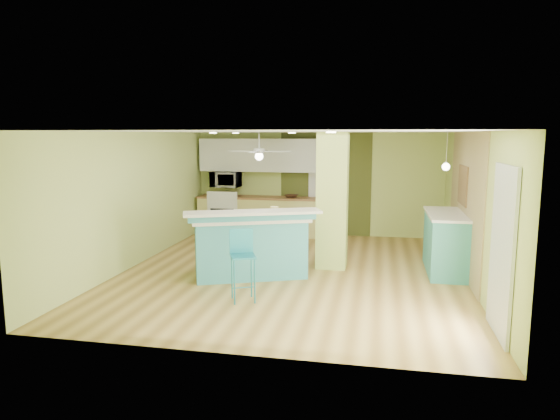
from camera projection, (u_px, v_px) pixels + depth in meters
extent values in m
cube|color=olive|center=(293.00, 272.00, 9.00)|extent=(6.00, 7.00, 0.01)
cube|color=white|center=(293.00, 131.00, 8.62)|extent=(6.00, 7.00, 0.01)
cube|color=#BBCD6E|center=(317.00, 184.00, 12.21)|extent=(6.00, 0.01, 2.50)
cube|color=#BBCD6E|center=(238.00, 246.00, 5.41)|extent=(6.00, 0.01, 2.50)
cube|color=#BBCD6E|center=(136.00, 199.00, 9.39)|extent=(0.01, 7.00, 2.50)
cube|color=#BBCD6E|center=(472.00, 208.00, 8.23)|extent=(0.01, 7.00, 2.50)
cube|color=#958055|center=(465.00, 203.00, 8.81)|extent=(0.02, 3.40, 2.50)
cube|color=#494F1F|center=(326.00, 184.00, 12.15)|extent=(2.20, 0.02, 2.50)
cube|color=silver|center=(325.00, 195.00, 12.16)|extent=(0.82, 0.05, 2.00)
cube|color=silver|center=(502.00, 252.00, 6.03)|extent=(0.04, 1.08, 2.10)
cube|color=#ABBF58|center=(332.00, 200.00, 9.17)|extent=(0.55, 0.55, 2.50)
cube|color=#D2C96E|center=(263.00, 217.00, 12.28)|extent=(3.20, 0.60, 0.90)
cube|color=brown|center=(263.00, 198.00, 12.21)|extent=(3.25, 0.63, 0.04)
cube|color=silver|center=(226.00, 215.00, 12.47)|extent=(0.76, 0.64, 0.90)
cube|color=black|center=(222.00, 219.00, 12.15)|extent=(0.59, 0.02, 0.50)
cube|color=silver|center=(222.00, 195.00, 12.10)|extent=(0.76, 0.06, 0.18)
cube|color=silver|center=(264.00, 155.00, 12.18)|extent=(3.20, 0.34, 0.80)
imported|color=silver|center=(226.00, 179.00, 12.33)|extent=(0.70, 0.48, 0.39)
cylinder|color=silver|center=(259.00, 142.00, 10.81)|extent=(0.03, 0.03, 0.40)
cylinder|color=silver|center=(259.00, 151.00, 10.84)|extent=(0.24, 0.24, 0.10)
sphere|color=white|center=(259.00, 156.00, 10.85)|extent=(0.18, 0.18, 0.18)
cylinder|color=white|center=(447.00, 149.00, 8.88)|extent=(0.01, 0.01, 0.62)
sphere|color=white|center=(446.00, 167.00, 8.93)|extent=(0.14, 0.14, 0.14)
cube|color=brown|center=(463.00, 185.00, 8.96)|extent=(0.03, 0.90, 0.70)
cube|color=teal|center=(250.00, 247.00, 8.73)|extent=(2.09, 1.57, 0.99)
cube|color=beige|center=(250.00, 218.00, 8.65)|extent=(2.23, 1.72, 0.06)
cube|color=teal|center=(253.00, 216.00, 8.21)|extent=(2.02, 0.94, 0.14)
cube|color=beige|center=(253.00, 212.00, 8.20)|extent=(2.27, 1.28, 0.04)
cylinder|color=teal|center=(234.00, 283.00, 7.20)|extent=(0.02, 0.02, 0.67)
cylinder|color=teal|center=(255.00, 281.00, 7.26)|extent=(0.02, 0.02, 0.67)
cylinder|color=teal|center=(232.00, 277.00, 7.49)|extent=(0.02, 0.02, 0.67)
cylinder|color=teal|center=(251.00, 276.00, 7.55)|extent=(0.02, 0.02, 0.67)
cube|color=teal|center=(243.00, 256.00, 7.32)|extent=(0.46, 0.46, 0.03)
cube|color=teal|center=(241.00, 241.00, 7.45)|extent=(0.33, 0.17, 0.37)
cube|color=teal|center=(446.00, 244.00, 8.92)|extent=(0.66, 1.60, 1.03)
cube|color=white|center=(448.00, 214.00, 8.84)|extent=(0.71, 1.67, 0.05)
imported|color=#362116|center=(291.00, 196.00, 12.02)|extent=(0.40, 0.40, 0.08)
cylinder|color=yellow|center=(274.00, 211.00, 8.68)|extent=(0.15, 0.15, 0.16)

